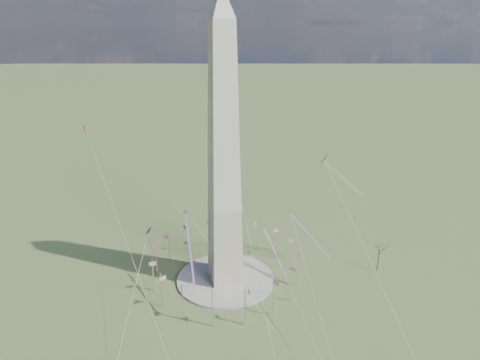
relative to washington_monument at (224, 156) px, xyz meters
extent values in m
plane|color=#4A6130|center=(0.00, 0.00, -47.95)|extent=(2000.00, 2000.00, 0.00)
cylinder|color=#A6A498|center=(0.00, 0.00, -47.55)|extent=(36.00, 36.00, 0.80)
pyramid|color=beige|center=(0.00, 0.00, 47.85)|extent=(9.90, 9.90, 10.00)
cylinder|color=white|center=(26.00, 0.00, -41.45)|extent=(0.36, 0.36, 13.00)
cube|color=#B2173A|center=(26.00, 1.30, -36.15)|extent=(2.40, 0.08, 1.50)
cylinder|color=white|center=(24.02, 9.95, -41.45)|extent=(0.36, 0.36, 13.00)
cube|color=#B2173A|center=(23.52, 11.15, -36.15)|extent=(2.25, 0.99, 1.50)
cylinder|color=white|center=(18.38, 18.38, -41.45)|extent=(0.36, 0.36, 13.00)
cube|color=#B2173A|center=(17.47, 19.30, -36.15)|extent=(1.75, 1.75, 1.50)
cylinder|color=white|center=(9.95, 24.02, -41.45)|extent=(0.36, 0.36, 13.00)
cube|color=#B2173A|center=(8.75, 24.52, -36.15)|extent=(0.99, 2.25, 1.50)
cylinder|color=white|center=(0.00, 26.00, -41.45)|extent=(0.36, 0.36, 13.00)
cube|color=#B2173A|center=(-1.30, 26.00, -36.15)|extent=(0.08, 2.40, 1.50)
cylinder|color=white|center=(-9.95, 24.02, -41.45)|extent=(0.36, 0.36, 13.00)
cube|color=#B2173A|center=(-11.15, 23.52, -36.15)|extent=(0.99, 2.25, 1.50)
cylinder|color=white|center=(-18.38, 18.38, -41.45)|extent=(0.36, 0.36, 13.00)
cube|color=#B2173A|center=(-19.30, 17.47, -36.15)|extent=(1.75, 1.75, 1.50)
cylinder|color=white|center=(-24.02, 9.95, -41.45)|extent=(0.36, 0.36, 13.00)
cube|color=#B2173A|center=(-24.52, 8.75, -36.15)|extent=(2.25, 0.99, 1.50)
cylinder|color=white|center=(-26.00, 0.00, -41.45)|extent=(0.36, 0.36, 13.00)
cube|color=#B2173A|center=(-26.00, -1.30, -36.15)|extent=(2.40, 0.08, 1.50)
cylinder|color=white|center=(-24.02, -9.95, -41.45)|extent=(0.36, 0.36, 13.00)
cube|color=#B2173A|center=(-23.52, -11.15, -36.15)|extent=(2.25, 0.99, 1.50)
cylinder|color=white|center=(-18.38, -18.38, -41.45)|extent=(0.36, 0.36, 13.00)
cube|color=#B2173A|center=(-17.47, -19.30, -36.15)|extent=(1.75, 1.75, 1.50)
cylinder|color=white|center=(-9.95, -24.02, -41.45)|extent=(0.36, 0.36, 13.00)
cube|color=#B2173A|center=(-8.75, -24.52, -36.15)|extent=(0.99, 2.25, 1.50)
cylinder|color=white|center=(0.00, -26.00, -41.45)|extent=(0.36, 0.36, 13.00)
cube|color=#B2173A|center=(1.30, -26.00, -36.15)|extent=(0.08, 2.40, 1.50)
cylinder|color=white|center=(9.95, -24.02, -41.45)|extent=(0.36, 0.36, 13.00)
cube|color=#B2173A|center=(11.15, -23.52, -36.15)|extent=(0.99, 2.25, 1.50)
cylinder|color=white|center=(18.38, -18.38, -41.45)|extent=(0.36, 0.36, 13.00)
cube|color=#B2173A|center=(19.30, -17.47, -36.15)|extent=(1.75, 1.75, 1.50)
cylinder|color=white|center=(24.02, -9.95, -41.45)|extent=(0.36, 0.36, 13.00)
cube|color=#B2173A|center=(24.52, -8.75, -36.15)|extent=(2.25, 0.99, 1.50)
cylinder|color=#3F3326|center=(57.87, -9.16, -43.33)|extent=(0.38, 0.38, 9.25)
cube|color=orange|center=(46.28, 1.06, -12.54)|extent=(10.75, 10.98, 10.46)
cube|color=orange|center=(44.92, -0.28, -12.54)|extent=(10.75, 10.98, 10.46)
cube|color=#441A75|center=(-26.41, -0.44, -23.91)|extent=(2.41, 3.53, 2.67)
cube|color=#E82445|center=(-26.41, -0.44, -28.33)|extent=(2.44, 2.72, 9.24)
cube|color=#E82445|center=(28.58, -9.65, -28.79)|extent=(9.32, 15.51, 11.01)
cube|color=#E82445|center=(-14.29, -11.27, -26.59)|extent=(1.83, 21.69, 13.58)
cube|color=#E82445|center=(18.87, -0.92, -38.74)|extent=(3.49, 18.55, 11.70)
cube|color=red|center=(-46.03, 40.47, 4.09)|extent=(1.25, 1.93, 1.54)
cube|color=red|center=(-46.03, 40.47, 2.41)|extent=(0.88, 1.28, 3.53)
cube|color=white|center=(5.46, 40.49, 24.16)|extent=(1.44, 2.09, 1.60)
cube|color=white|center=(5.46, 40.49, 22.41)|extent=(1.08, 1.21, 3.67)
camera|label=1|loc=(-30.98, -132.56, 41.67)|focal=32.00mm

